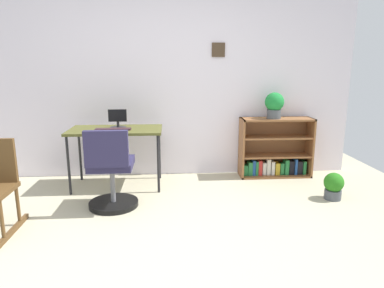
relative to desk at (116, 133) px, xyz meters
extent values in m
plane|color=#B3AA8E|center=(0.50, -1.66, -0.67)|extent=(6.24, 6.24, 0.00)
cube|color=silver|center=(0.50, 0.49, 0.53)|extent=(5.20, 0.10, 2.40)
cube|color=#443222|center=(1.29, 0.43, 0.99)|extent=(0.17, 0.02, 0.18)
cube|color=#505022|center=(0.00, 0.00, 0.04)|extent=(1.10, 0.61, 0.03)
cylinder|color=black|center=(-0.51, -0.27, -0.32)|extent=(0.03, 0.03, 0.69)
cylinder|color=black|center=(0.51, -0.27, -0.32)|extent=(0.03, 0.03, 0.69)
cylinder|color=black|center=(-0.51, 0.27, -0.32)|extent=(0.03, 0.03, 0.69)
cylinder|color=black|center=(0.51, 0.27, -0.32)|extent=(0.03, 0.03, 0.69)
cylinder|color=#262628|center=(0.02, 0.07, 0.06)|extent=(0.19, 0.19, 0.01)
cylinder|color=#262628|center=(0.02, 0.07, 0.10)|extent=(0.03, 0.03, 0.07)
cube|color=black|center=(0.02, 0.06, 0.21)|extent=(0.22, 0.02, 0.15)
cube|color=#371F26|center=(-0.02, -0.07, 0.06)|extent=(0.42, 0.11, 0.02)
cylinder|color=black|center=(0.04, -0.64, -0.64)|extent=(0.52, 0.52, 0.05)
cylinder|color=slate|center=(0.04, -0.64, -0.43)|extent=(0.05, 0.05, 0.38)
cube|color=#292647|center=(0.04, -0.64, -0.20)|extent=(0.44, 0.44, 0.08)
cube|color=#292647|center=(0.04, -0.89, 0.02)|extent=(0.42, 0.07, 0.36)
cube|color=brown|center=(-0.77, -1.20, -0.64)|extent=(0.04, 0.64, 0.04)
cylinder|color=brown|center=(-0.77, -1.36, -0.45)|extent=(0.03, 0.03, 0.34)
cylinder|color=brown|center=(-0.77, -1.04, -0.45)|extent=(0.03, 0.03, 0.34)
cube|color=brown|center=(1.60, 0.26, -0.27)|extent=(0.02, 0.30, 0.79)
cube|color=brown|center=(2.53, 0.26, -0.27)|extent=(0.02, 0.30, 0.79)
cube|color=brown|center=(2.06, 0.26, 0.11)|extent=(0.95, 0.30, 0.02)
cube|color=brown|center=(2.06, 0.26, -0.65)|extent=(0.95, 0.30, 0.02)
cube|color=brown|center=(2.06, 0.40, -0.27)|extent=(0.95, 0.02, 0.79)
cube|color=brown|center=(2.06, 0.26, -0.38)|extent=(0.90, 0.28, 0.02)
cube|color=brown|center=(2.06, 0.26, -0.13)|extent=(0.90, 0.28, 0.02)
cube|color=#237238|center=(1.65, 0.25, -0.57)|extent=(0.06, 0.12, 0.14)
cube|color=#237238|center=(1.72, 0.25, -0.55)|extent=(0.06, 0.12, 0.18)
cube|color=#1E478C|center=(1.77, 0.25, -0.54)|extent=(0.04, 0.12, 0.20)
cube|color=#237238|center=(1.81, 0.25, -0.55)|extent=(0.03, 0.13, 0.19)
cube|color=#B22D28|center=(1.85, 0.25, -0.54)|extent=(0.05, 0.13, 0.20)
cube|color=beige|center=(1.91, 0.25, -0.56)|extent=(0.05, 0.09, 0.17)
cube|color=beige|center=(1.97, 0.25, -0.53)|extent=(0.05, 0.11, 0.22)
cube|color=beige|center=(2.03, 0.25, -0.55)|extent=(0.04, 0.12, 0.18)
cube|color=#B79323|center=(2.09, 0.25, -0.56)|extent=(0.06, 0.12, 0.16)
cube|color=#237238|center=(2.15, 0.25, -0.56)|extent=(0.05, 0.10, 0.16)
cube|color=#237238|center=(2.21, 0.25, -0.54)|extent=(0.05, 0.13, 0.21)
cube|color=black|center=(2.28, 0.25, -0.55)|extent=(0.07, 0.11, 0.19)
cube|color=#1E478C|center=(2.34, 0.25, -0.54)|extent=(0.03, 0.13, 0.21)
cube|color=black|center=(2.40, 0.25, -0.55)|extent=(0.07, 0.10, 0.18)
cube|color=#237238|center=(2.46, 0.25, -0.55)|extent=(0.04, 0.12, 0.18)
cylinder|color=#474C51|center=(2.01, 0.24, 0.18)|extent=(0.18, 0.18, 0.12)
sphere|color=#1C7D33|center=(2.01, 0.24, 0.34)|extent=(0.25, 0.25, 0.25)
cylinder|color=#474C51|center=(2.46, -0.61, -0.61)|extent=(0.18, 0.18, 0.11)
sphere|color=#256F19|center=(2.46, -0.61, -0.47)|extent=(0.22, 0.22, 0.22)
camera|label=1|loc=(0.64, -4.14, 0.80)|focal=32.27mm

